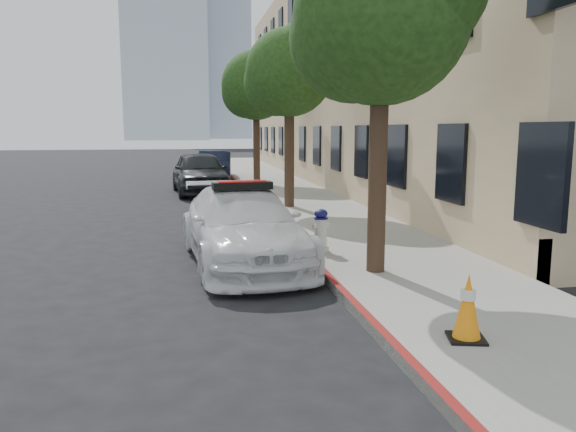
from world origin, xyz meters
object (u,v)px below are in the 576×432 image
at_px(parked_car_mid, 200,172).
at_px(parked_car_far, 215,166).
at_px(traffic_cone, 468,307).
at_px(fire_hydrant, 321,231).
at_px(police_car, 243,226).

bearing_deg(parked_car_mid, parked_car_far, 76.16).
relative_size(parked_car_far, traffic_cone, 5.68).
height_order(parked_car_far, fire_hydrant, parked_car_far).
bearing_deg(traffic_cone, parked_car_mid, 98.82).
height_order(parked_car_mid, fire_hydrant, parked_car_mid).
xyz_separation_m(parked_car_mid, traffic_cone, (2.55, -16.40, -0.29)).
xyz_separation_m(parked_car_mid, parked_car_far, (0.86, 5.47, -0.10)).
relative_size(parked_car_far, fire_hydrant, 5.24).
xyz_separation_m(police_car, parked_car_far, (0.36, 17.20, 0.01)).
xyz_separation_m(parked_car_far, traffic_cone, (1.69, -21.88, -0.19)).
bearing_deg(police_car, parked_car_mid, 87.53).
distance_m(parked_car_far, traffic_cone, 21.94).
relative_size(parked_car_mid, parked_car_far, 1.11).
bearing_deg(police_car, traffic_cone, -71.32).
distance_m(parked_car_far, fire_hydrant, 17.15).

